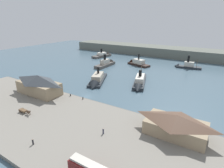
# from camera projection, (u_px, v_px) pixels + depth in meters

# --- Properties ---
(ground_plane) EXTENTS (320.00, 320.00, 0.00)m
(ground_plane) POSITION_uv_depth(u_px,v_px,m) (87.00, 97.00, 78.74)
(ground_plane) COLOR #476070
(quay_promenade) EXTENTS (110.00, 36.00, 1.20)m
(quay_promenade) POSITION_uv_depth(u_px,v_px,m) (46.00, 118.00, 60.92)
(quay_promenade) COLOR gray
(quay_promenade) RESTS_ON ground
(seawall_edge) EXTENTS (110.00, 0.80, 1.00)m
(seawall_edge) POSITION_uv_depth(u_px,v_px,m) (81.00, 98.00, 75.69)
(seawall_edge) COLOR #666159
(seawall_edge) RESTS_ON ground
(ferry_shed_east_terminal) EXTENTS (20.47, 9.22, 8.42)m
(ferry_shed_east_terminal) POSITION_uv_depth(u_px,v_px,m) (39.00, 84.00, 77.67)
(ferry_shed_east_terminal) COLOR #998466
(ferry_shed_east_terminal) RESTS_ON quay_promenade
(ferry_shed_customs_shed) EXTENTS (16.80, 9.63, 6.17)m
(ferry_shed_customs_shed) POSITION_uv_depth(u_px,v_px,m) (176.00, 124.00, 50.24)
(ferry_shed_customs_shed) COLOR #998466
(ferry_shed_customs_shed) RESTS_ON quay_promenade
(horse_cart) EXTENTS (6.04, 1.49, 1.87)m
(horse_cart) POSITION_uv_depth(u_px,v_px,m) (25.00, 111.00, 62.20)
(horse_cart) COLOR brown
(horse_cart) RESTS_ON quay_promenade
(pedestrian_by_tram) EXTENTS (0.42, 0.42, 1.69)m
(pedestrian_by_tram) POSITION_uv_depth(u_px,v_px,m) (33.00, 142.00, 46.75)
(pedestrian_by_tram) COLOR #232328
(pedestrian_by_tram) RESTS_ON quay_promenade
(pedestrian_near_east_shed) EXTENTS (0.44, 0.44, 1.78)m
(pedestrian_near_east_shed) POSITION_uv_depth(u_px,v_px,m) (103.00, 131.00, 51.11)
(pedestrian_near_east_shed) COLOR #33384C
(pedestrian_near_east_shed) RESTS_ON quay_promenade
(mooring_post_east) EXTENTS (0.44, 0.44, 0.90)m
(mooring_post_east) POSITION_uv_depth(u_px,v_px,m) (23.00, 81.00, 93.15)
(mooring_post_east) COLOR black
(mooring_post_east) RESTS_ON quay_promenade
(mooring_post_center_west) EXTENTS (0.44, 0.44, 0.90)m
(mooring_post_center_west) POSITION_uv_depth(u_px,v_px,m) (70.00, 95.00, 76.20)
(mooring_post_center_west) COLOR black
(mooring_post_center_west) RESTS_ON quay_promenade
(mooring_post_west) EXTENTS (0.44, 0.44, 0.90)m
(mooring_post_west) POSITION_uv_depth(u_px,v_px,m) (83.00, 98.00, 73.22)
(mooring_post_west) COLOR black
(mooring_post_west) RESTS_ON quay_promenade
(ferry_mid_harbor) EXTENTS (15.82, 24.90, 9.96)m
(ferry_mid_harbor) POSITION_uv_depth(u_px,v_px,m) (97.00, 81.00, 94.79)
(ferry_mid_harbor) COLOR #23282D
(ferry_mid_harbor) RESTS_ON ground
(ferry_moored_west) EXTENTS (5.58, 21.54, 10.17)m
(ferry_moored_west) POSITION_uv_depth(u_px,v_px,m) (107.00, 63.00, 130.14)
(ferry_moored_west) COLOR #514C47
(ferry_moored_west) RESTS_ON ground
(ferry_departing_north) EXTENTS (9.48, 21.75, 9.30)m
(ferry_departing_north) POSITION_uv_depth(u_px,v_px,m) (104.00, 55.00, 161.00)
(ferry_departing_north) COLOR #514C47
(ferry_departing_north) RESTS_ON ground
(ferry_near_quay) EXTENTS (19.44, 11.00, 10.33)m
(ferry_near_quay) POSITION_uv_depth(u_px,v_px,m) (136.00, 63.00, 132.14)
(ferry_near_quay) COLOR black
(ferry_near_quay) RESTS_ON ground
(ferry_moored_east) EXTENTS (12.89, 26.12, 9.23)m
(ferry_moored_east) POSITION_uv_depth(u_px,v_px,m) (139.00, 82.00, 92.13)
(ferry_moored_east) COLOR #23282D
(ferry_moored_east) RESTS_ON ground
(ferry_approaching_west) EXTENTS (18.05, 6.80, 10.40)m
(ferry_approaching_west) POSITION_uv_depth(u_px,v_px,m) (186.00, 66.00, 123.94)
(ferry_approaching_west) COLOR #23282D
(ferry_approaching_west) RESTS_ON ground
(far_headland) EXTENTS (180.00, 24.00, 8.00)m
(far_headland) POSITION_uv_depth(u_px,v_px,m) (162.00, 51.00, 165.45)
(far_headland) COLOR #60665B
(far_headland) RESTS_ON ground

